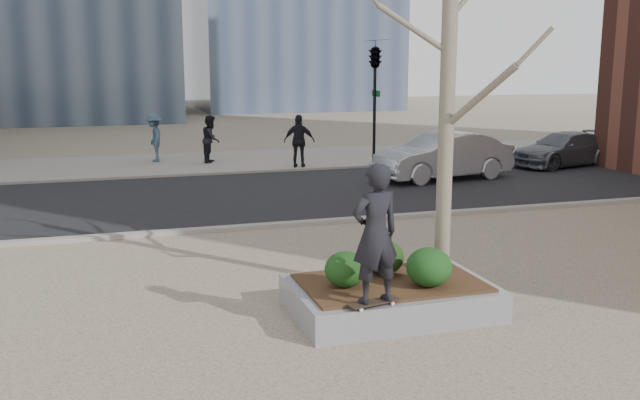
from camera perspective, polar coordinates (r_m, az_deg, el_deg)
name	(u,v)px	position (r m, az deg, el deg)	size (l,w,h in m)	color
ground	(328,319)	(10.74, 0.64, -9.49)	(120.00, 120.00, 0.00)	tan
street	(218,197)	(20.16, -8.16, 0.23)	(60.00, 8.00, 0.02)	black
far_sidewalk	(187,163)	(27.01, -10.57, 2.92)	(60.00, 6.00, 0.02)	gray
planter	(390,298)	(11.00, 5.65, -7.80)	(3.00, 2.00, 0.45)	gray
planter_mulch	(391,283)	(10.92, 5.68, -6.59)	(2.70, 1.70, 0.04)	#382314
sycamore_tree	(448,60)	(11.10, 10.24, 11.00)	(2.80, 2.80, 6.60)	gray
shrub_left	(346,269)	(10.54, 2.06, -5.56)	(0.63, 0.63, 0.53)	#183912
shrub_middle	(384,257)	(11.20, 5.13, -4.58)	(0.63, 0.63, 0.54)	#183310
shrub_right	(429,267)	(10.68, 8.72, -5.33)	(0.68, 0.68, 0.58)	#133C16
skateboard	(374,304)	(9.92, 4.35, -8.31)	(0.78, 0.20, 0.07)	black
skateboarder	(375,234)	(9.63, 4.44, -2.70)	(0.70, 0.46, 1.92)	black
car_silver	(443,156)	(23.16, 9.81, 3.49)	(1.58, 4.54, 1.50)	#ABAEB4
car_third	(563,149)	(27.22, 18.87, 3.87)	(1.69, 4.17, 1.21)	#4F535B
pedestrian_a	(211,139)	(26.93, -8.71, 4.86)	(0.85, 0.66, 1.75)	black
pedestrian_b	(154,138)	(27.46, -13.12, 4.87)	(1.16, 0.67, 1.80)	#374E63
pedestrian_c	(299,141)	(25.33, -1.67, 4.73)	(1.10, 0.46, 1.87)	black
traffic_light_far	(375,103)	(26.05, 4.39, 7.73)	(0.60, 2.48, 4.50)	black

